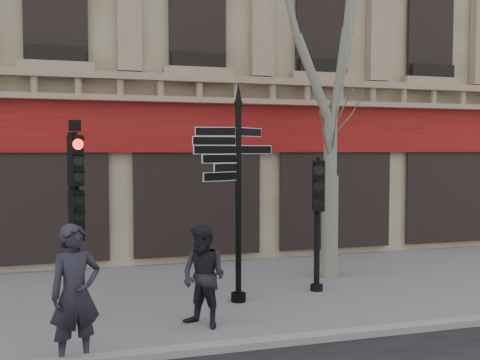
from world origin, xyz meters
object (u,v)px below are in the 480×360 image
(fingerpost, at_px, (238,155))
(traffic_signal_secondary, at_px, (317,200))
(pedestrian_b, at_px, (204,276))
(pedestrian_a, at_px, (75,294))
(traffic_signal_main, at_px, (76,195))

(fingerpost, relative_size, traffic_signal_secondary, 1.56)
(pedestrian_b, bearing_deg, pedestrian_a, -104.00)
(fingerpost, distance_m, pedestrian_b, 2.63)
(traffic_signal_main, xyz_separation_m, pedestrian_b, (2.07, -0.95, -1.36))
(fingerpost, relative_size, traffic_signal_main, 1.23)
(fingerpost, height_order, traffic_signal_main, fingerpost)
(traffic_signal_main, relative_size, pedestrian_a, 1.78)
(fingerpost, height_order, pedestrian_a, fingerpost)
(traffic_signal_secondary, height_order, pedestrian_a, traffic_signal_secondary)
(fingerpost, bearing_deg, pedestrian_a, -155.72)
(pedestrian_a, bearing_deg, traffic_signal_main, 69.96)
(fingerpost, height_order, traffic_signal_secondary, fingerpost)
(traffic_signal_main, distance_m, traffic_signal_secondary, 4.94)
(pedestrian_b, bearing_deg, traffic_signal_main, -155.91)
(pedestrian_a, bearing_deg, traffic_signal_secondary, 8.62)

